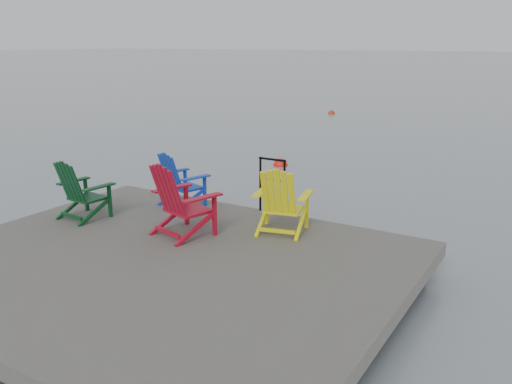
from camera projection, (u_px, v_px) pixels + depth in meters
The scene contains 9 objects.
ground at pixel (163, 295), 7.05m from camera, with size 400.00×400.00×0.00m, color slate.
dock at pixel (161, 270), 6.96m from camera, with size 6.00×5.00×1.40m.
handrail at pixel (272, 180), 8.67m from camera, with size 0.48×0.04×0.90m.
chair_green at pixel (81, 189), 8.39m from camera, with size 0.79×0.74×0.94m.
chair_blue at pixel (180, 179), 9.06m from camera, with size 0.86×0.82×0.92m.
chair_red at pixel (180, 199), 7.64m from camera, with size 0.98×0.93×1.06m.
chair_yellow at pixel (281, 200), 7.75m from camera, with size 0.90×0.85×0.98m.
buoy_a at pixel (280, 165), 14.42m from camera, with size 0.39×0.39×0.39m, color red.
buoy_b at pixel (332, 114), 24.79m from camera, with size 0.32×0.32×0.32m, color #BB2B0B.
Camera 1 is at (4.36, -4.89, 3.18)m, focal length 38.00 mm.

